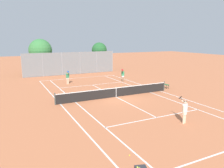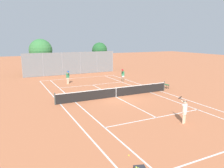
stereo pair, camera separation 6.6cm
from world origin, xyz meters
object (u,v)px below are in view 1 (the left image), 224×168
object	(u,v)px
player_near_side	(185,110)
loose_tennis_ball_0	(130,155)
loose_tennis_ball_2	(101,87)
courtside_bench	(164,84)
player_far_right	(123,75)
tree_behind_right	(99,51)
player_far_left	(68,77)
loose_tennis_ball_1	(121,85)
tennis_net	(116,92)
tree_behind_left	(40,51)

from	to	relation	value
player_near_side	loose_tennis_ball_0	world-z (taller)	player_near_side
loose_tennis_ball_2	courtside_bench	bearing A→B (deg)	-27.50
player_near_side	player_far_right	distance (m)	15.01
player_near_side	courtside_bench	world-z (taller)	player_near_side
loose_tennis_ball_2	tree_behind_right	xyz separation A→B (m)	(5.39, 13.18, 3.51)
player_far_left	tree_behind_right	size ratio (longest dim) A/B	0.36
loose_tennis_ball_2	tree_behind_right	world-z (taller)	tree_behind_right
loose_tennis_ball_1	player_far_left	bearing A→B (deg)	147.34
loose_tennis_ball_0	tree_behind_right	bearing A→B (deg)	69.78
tennis_net	loose_tennis_ball_1	xyz separation A→B (m)	(3.13, 4.62, -0.48)
loose_tennis_ball_1	tree_behind_right	world-z (taller)	tree_behind_right
player_near_side	tree_behind_right	distance (m)	26.44
tree_behind_left	tree_behind_right	world-z (taller)	tree_behind_left
tree_behind_left	tree_behind_right	size ratio (longest dim) A/B	1.13
player_near_side	loose_tennis_ball_0	xyz separation A→B (m)	(-5.48, -1.99, -0.89)
tennis_net	loose_tennis_ball_0	size ratio (longest dim) A/B	181.82
courtside_bench	tree_behind_left	distance (m)	20.49
loose_tennis_ball_0	loose_tennis_ball_1	size ratio (longest dim) A/B	1.00
player_far_right	tree_behind_right	world-z (taller)	tree_behind_right
player_far_left	loose_tennis_ball_1	size ratio (longest dim) A/B	26.88
loose_tennis_ball_0	loose_tennis_ball_1	world-z (taller)	same
tree_behind_right	loose_tennis_ball_0	bearing A→B (deg)	-110.22
tree_behind_right	tree_behind_left	bearing A→B (deg)	178.80
loose_tennis_ball_0	tree_behind_left	size ratio (longest dim) A/B	0.01
loose_tennis_ball_2	tree_behind_left	xyz separation A→B (m)	(-4.69, 13.39, 3.63)
tennis_net	loose_tennis_ball_2	distance (m)	4.64
loose_tennis_ball_2	tree_behind_left	distance (m)	14.65
loose_tennis_ball_0	tree_behind_left	xyz separation A→B (m)	(0.18, 28.08, 3.63)
loose_tennis_ball_1	courtside_bench	world-z (taller)	courtside_bench
loose_tennis_ball_2	courtside_bench	world-z (taller)	courtside_bench
player_far_left	tree_behind_left	size ratio (longest dim) A/B	0.32
player_far_right	loose_tennis_ball_1	world-z (taller)	player_far_right
loose_tennis_ball_2	courtside_bench	size ratio (longest dim) A/B	0.04
tennis_net	tree_behind_left	world-z (taller)	tree_behind_left
tennis_net	courtside_bench	world-z (taller)	tennis_net
tennis_net	courtside_bench	distance (m)	7.04
player_far_left	loose_tennis_ball_1	world-z (taller)	player_far_left
player_far_left	player_near_side	bearing A→B (deg)	-77.73
tennis_net	player_far_left	bearing A→B (deg)	107.30
player_far_right	courtside_bench	world-z (taller)	player_far_right
player_far_right	tree_behind_left	world-z (taller)	tree_behind_left
player_far_left	loose_tennis_ball_2	size ratio (longest dim) A/B	26.88
player_far_right	loose_tennis_ball_2	xyz separation A→B (m)	(-4.02, -1.92, -0.89)
courtside_bench	tree_behind_right	bearing A→B (deg)	94.06
loose_tennis_ball_1	loose_tennis_ball_2	xyz separation A→B (m)	(-2.76, -0.02, 0.00)
player_far_left	courtside_bench	xyz separation A→B (m)	(9.52, -7.10, -0.52)
tennis_net	tree_behind_right	world-z (taller)	tree_behind_right
tennis_net	loose_tennis_ball_1	size ratio (longest dim) A/B	181.82
player_near_side	loose_tennis_ball_0	size ratio (longest dim) A/B	26.88
courtside_bench	tree_behind_right	distance (m)	16.93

